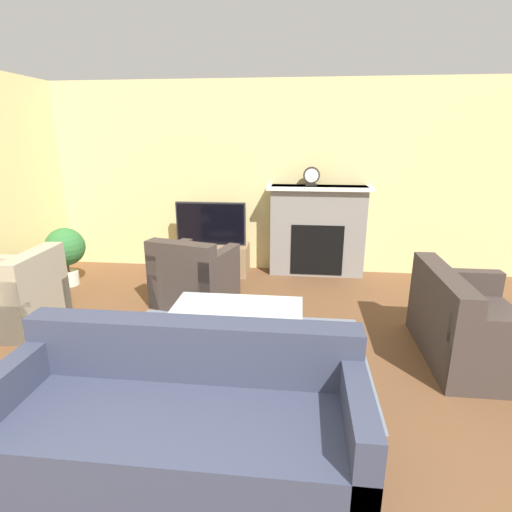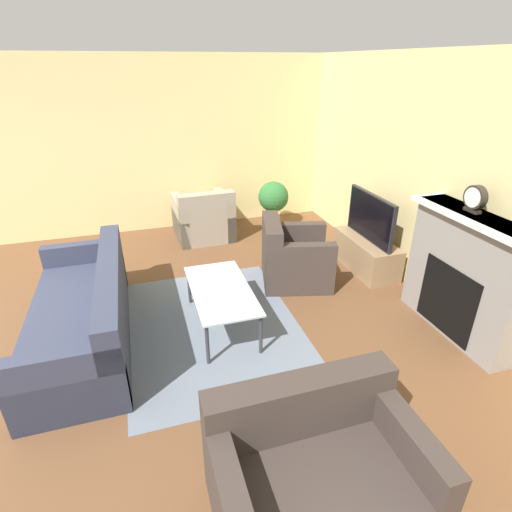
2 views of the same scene
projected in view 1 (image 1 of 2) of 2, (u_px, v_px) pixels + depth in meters
The scene contains 12 objects.
wall_back at pixel (252, 179), 5.79m from camera, with size 8.83×0.06×2.70m.
area_rug at pixel (236, 356), 3.69m from camera, with size 2.39×1.80×0.00m.
fireplace at pixel (317, 229), 5.70m from camera, with size 1.45×0.37×1.29m.
tv_stand at pixel (212, 259), 5.86m from camera, with size 1.06×0.45×0.44m.
tv at pixel (211, 224), 5.70m from camera, with size 1.00×0.06×0.62m.
couch_sectional at pixel (182, 421), 2.43m from camera, with size 2.18×0.88×0.82m.
couch_loveseat at pixel (470, 328), 3.59m from camera, with size 0.85×1.24×0.82m.
armchair_by_window at pixel (12, 300), 4.21m from camera, with size 0.91×0.89×0.82m.
armchair_accent at pixel (194, 279), 4.81m from camera, with size 1.00×1.01×0.82m.
coffee_table at pixel (237, 311), 3.67m from camera, with size 1.19×0.60×0.45m.
potted_plant at pixel (66, 249), 5.31m from camera, with size 0.50×0.50×0.79m.
mantel_clock at pixel (311, 176), 5.50m from camera, with size 0.23×0.07×0.26m.
Camera 1 is at (0.70, -0.65, 1.96)m, focal length 28.00 mm.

